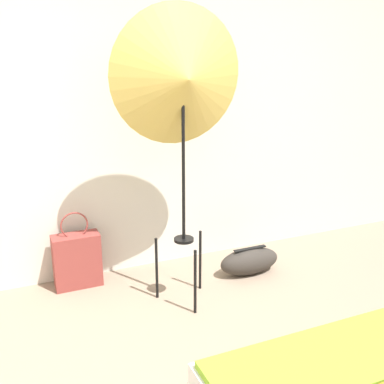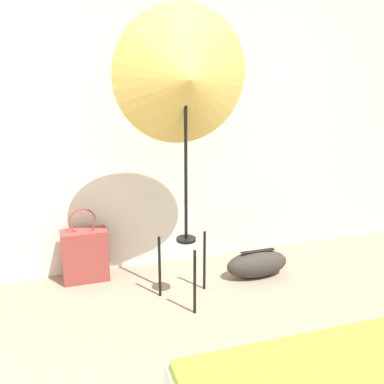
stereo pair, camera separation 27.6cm
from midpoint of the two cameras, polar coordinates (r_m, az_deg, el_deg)
wall_back at (r=3.55m, az=-5.94°, el=10.77°), size 8.00×0.05×2.60m
photo_umbrella at (r=2.87m, az=-4.00°, el=14.11°), size 0.89×0.35×2.00m
tote_bag at (r=3.53m, az=-16.60°, el=-8.30°), size 0.35×0.16×0.59m
duffel_bag at (r=3.63m, az=5.13°, el=-8.78°), size 0.51×0.21×0.22m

